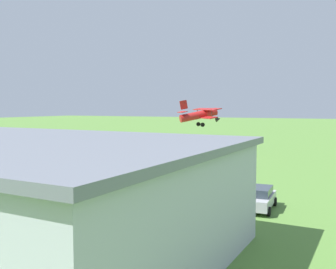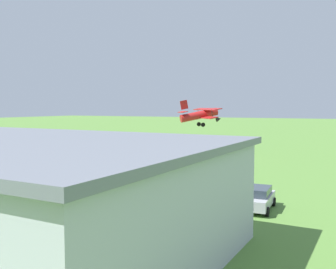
# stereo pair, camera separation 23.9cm
# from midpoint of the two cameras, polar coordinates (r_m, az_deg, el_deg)

# --- Properties ---
(ground_plane) EXTENTS (400.00, 400.00, 0.00)m
(ground_plane) POSITION_cam_midpoint_polar(r_m,az_deg,el_deg) (56.56, 9.37, -3.39)
(ground_plane) COLOR #568438
(biplane) EXTENTS (7.58, 8.16, 4.03)m
(biplane) POSITION_cam_midpoint_polar(r_m,az_deg,el_deg) (58.91, 4.96, 2.92)
(biplane) COLOR #B21E1E
(car_silver) EXTENTS (2.10, 4.43, 1.62)m
(car_silver) POSITION_cam_midpoint_polar(r_m,az_deg,el_deg) (28.68, 13.43, -9.09)
(car_silver) COLOR #B7B7BC
(car_silver) RESTS_ON ground_plane
(car_yellow) EXTENTS (2.07, 4.00, 1.59)m
(car_yellow) POSITION_cam_midpoint_polar(r_m,az_deg,el_deg) (43.51, -22.09, -4.80)
(car_yellow) COLOR gold
(car_yellow) RESTS_ON ground_plane
(person_walking_on_apron) EXTENTS (0.46, 0.46, 1.69)m
(person_walking_on_apron) POSITION_cam_midpoint_polar(r_m,az_deg,el_deg) (35.67, 7.34, -6.41)
(person_walking_on_apron) COLOR navy
(person_walking_on_apron) RESTS_ON ground_plane
(person_beside_truck) EXTENTS (0.49, 0.49, 1.56)m
(person_beside_truck) POSITION_cam_midpoint_polar(r_m,az_deg,el_deg) (36.67, -6.00, -6.22)
(person_beside_truck) COLOR orange
(person_beside_truck) RESTS_ON ground_plane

